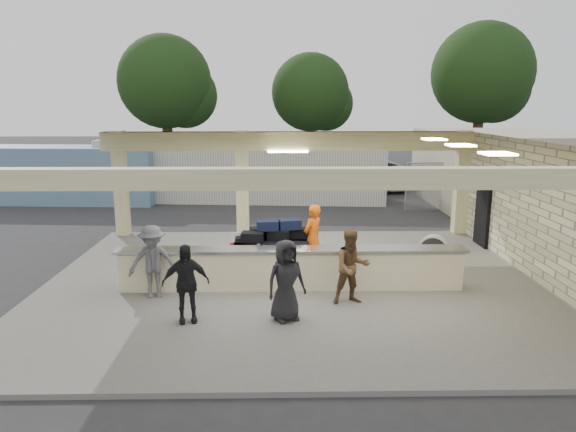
{
  "coord_description": "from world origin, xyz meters",
  "views": [
    {
      "loc": [
        -0.29,
        -12.03,
        4.38
      ],
      "look_at": [
        -0.06,
        1.0,
        1.53
      ],
      "focal_mm": 32.0,
      "sensor_mm": 36.0,
      "label": 1
    }
  ],
  "objects_px": {
    "passenger_c": "(153,262)",
    "passenger_a": "(352,267)",
    "baggage_counter": "(292,268)",
    "container_blue": "(51,174)",
    "passenger_d": "(286,280)",
    "passenger_b": "(186,283)",
    "drum_fan": "(434,250)",
    "baggage_handler": "(313,238)",
    "car_white_b": "(533,177)",
    "container_white": "(242,170)",
    "car_white_a": "(408,179)",
    "car_dark": "(388,173)",
    "luggage_cart": "(274,245)"
  },
  "relations": [
    {
      "from": "passenger_c",
      "to": "passenger_a",
      "type": "bearing_deg",
      "value": -20.3
    },
    {
      "from": "baggage_counter",
      "to": "container_blue",
      "type": "relative_size",
      "value": 0.85
    },
    {
      "from": "passenger_d",
      "to": "passenger_a",
      "type": "bearing_deg",
      "value": 5.67
    },
    {
      "from": "passenger_a",
      "to": "passenger_d",
      "type": "xyz_separation_m",
      "value": [
        -1.44,
        -0.86,
        0.01
      ]
    },
    {
      "from": "passenger_b",
      "to": "drum_fan",
      "type": "bearing_deg",
      "value": 17.08
    },
    {
      "from": "baggage_handler",
      "to": "container_blue",
      "type": "height_order",
      "value": "container_blue"
    },
    {
      "from": "drum_fan",
      "to": "container_blue",
      "type": "xyz_separation_m",
      "value": [
        -14.43,
        10.21,
        0.69
      ]
    },
    {
      "from": "car_white_b",
      "to": "container_white",
      "type": "height_order",
      "value": "container_white"
    },
    {
      "from": "drum_fan",
      "to": "passenger_b",
      "type": "distance_m",
      "value": 6.86
    },
    {
      "from": "car_white_a",
      "to": "car_dark",
      "type": "distance_m",
      "value": 2.08
    },
    {
      "from": "baggage_handler",
      "to": "passenger_a",
      "type": "height_order",
      "value": "baggage_handler"
    },
    {
      "from": "passenger_c",
      "to": "container_blue",
      "type": "xyz_separation_m",
      "value": [
        -7.49,
        12.22,
        0.33
      ]
    },
    {
      "from": "container_white",
      "to": "baggage_handler",
      "type": "bearing_deg",
      "value": -72.02
    },
    {
      "from": "passenger_a",
      "to": "passenger_d",
      "type": "height_order",
      "value": "passenger_d"
    },
    {
      "from": "luggage_cart",
      "to": "passenger_c",
      "type": "bearing_deg",
      "value": -149.15
    },
    {
      "from": "baggage_counter",
      "to": "passenger_d",
      "type": "height_order",
      "value": "passenger_d"
    },
    {
      "from": "passenger_d",
      "to": "container_white",
      "type": "relative_size",
      "value": 0.13
    },
    {
      "from": "baggage_counter",
      "to": "car_white_b",
      "type": "xyz_separation_m",
      "value": [
        12.62,
        14.15,
        0.16
      ]
    },
    {
      "from": "luggage_cart",
      "to": "passenger_b",
      "type": "bearing_deg",
      "value": -120.66
    },
    {
      "from": "car_white_a",
      "to": "car_white_b",
      "type": "relative_size",
      "value": 0.95
    },
    {
      "from": "baggage_handler",
      "to": "passenger_d",
      "type": "distance_m",
      "value": 3.15
    },
    {
      "from": "car_white_b",
      "to": "luggage_cart",
      "type": "bearing_deg",
      "value": 154.5
    },
    {
      "from": "luggage_cart",
      "to": "passenger_d",
      "type": "relative_size",
      "value": 1.44
    },
    {
      "from": "passenger_a",
      "to": "luggage_cart",
      "type": "bearing_deg",
      "value": 118.92
    },
    {
      "from": "luggage_cart",
      "to": "passenger_c",
      "type": "relative_size",
      "value": 1.44
    },
    {
      "from": "luggage_cart",
      "to": "drum_fan",
      "type": "height_order",
      "value": "luggage_cart"
    },
    {
      "from": "passenger_a",
      "to": "car_white_b",
      "type": "bearing_deg",
      "value": 43.22
    },
    {
      "from": "container_white",
      "to": "passenger_d",
      "type": "bearing_deg",
      "value": -77.85
    },
    {
      "from": "passenger_b",
      "to": "passenger_d",
      "type": "distance_m",
      "value": 1.99
    },
    {
      "from": "passenger_b",
      "to": "car_white_a",
      "type": "distance_m",
      "value": 18.26
    },
    {
      "from": "passenger_c",
      "to": "passenger_d",
      "type": "relative_size",
      "value": 1.0
    },
    {
      "from": "container_blue",
      "to": "baggage_handler",
      "type": "bearing_deg",
      "value": -39.21
    },
    {
      "from": "passenger_d",
      "to": "car_white_b",
      "type": "distance_m",
      "value": 20.44
    },
    {
      "from": "passenger_c",
      "to": "car_dark",
      "type": "bearing_deg",
      "value": 47.86
    },
    {
      "from": "passenger_b",
      "to": "car_white_a",
      "type": "xyz_separation_m",
      "value": [
        8.44,
        16.19,
        -0.26
      ]
    },
    {
      "from": "baggage_handler",
      "to": "passenger_b",
      "type": "height_order",
      "value": "baggage_handler"
    },
    {
      "from": "baggage_counter",
      "to": "container_blue",
      "type": "height_order",
      "value": "container_blue"
    },
    {
      "from": "drum_fan",
      "to": "passenger_c",
      "type": "relative_size",
      "value": 0.53
    },
    {
      "from": "baggage_counter",
      "to": "passenger_a",
      "type": "relative_size",
      "value": 4.96
    },
    {
      "from": "drum_fan",
      "to": "luggage_cart",
      "type": "bearing_deg",
      "value": -152.29
    },
    {
      "from": "passenger_d",
      "to": "container_white",
      "type": "xyz_separation_m",
      "value": [
        -1.82,
        13.83,
        0.47
      ]
    },
    {
      "from": "passenger_a",
      "to": "car_dark",
      "type": "height_order",
      "value": "passenger_a"
    },
    {
      "from": "luggage_cart",
      "to": "drum_fan",
      "type": "xyz_separation_m",
      "value": [
        4.25,
        0.33,
        -0.27
      ]
    },
    {
      "from": "luggage_cart",
      "to": "car_white_a",
      "type": "relative_size",
      "value": 0.54
    },
    {
      "from": "baggage_handler",
      "to": "drum_fan",
      "type": "bearing_deg",
      "value": 134.95
    },
    {
      "from": "car_white_b",
      "to": "drum_fan",
      "type": "bearing_deg",
      "value": 164.82
    },
    {
      "from": "car_white_a",
      "to": "car_white_b",
      "type": "bearing_deg",
      "value": -96.91
    },
    {
      "from": "car_white_a",
      "to": "passenger_a",
      "type": "bearing_deg",
      "value": 156.58
    },
    {
      "from": "drum_fan",
      "to": "container_white",
      "type": "distance_m",
      "value": 12.04
    },
    {
      "from": "drum_fan",
      "to": "container_blue",
      "type": "relative_size",
      "value": 0.09
    }
  ]
}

